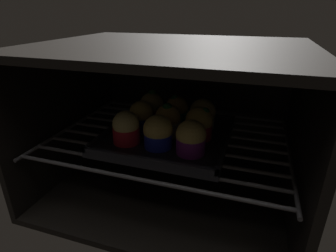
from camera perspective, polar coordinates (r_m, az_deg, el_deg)
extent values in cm
cube|color=black|center=(73.78, 0.48, -12.37)|extent=(59.00, 47.00, 1.50)
cube|color=black|center=(60.34, 0.60, 16.13)|extent=(59.00, 47.00, 1.50)
cube|color=black|center=(85.67, 5.21, 6.07)|extent=(59.00, 1.50, 34.00)
cube|color=black|center=(78.09, -20.02, 2.98)|extent=(1.50, 47.00, 34.00)
cube|color=black|center=(63.31, 26.19, -2.81)|extent=(1.50, 47.00, 34.00)
cylinder|color=#4C494C|center=(51.04, -6.13, -11.08)|extent=(54.00, 0.80, 0.80)
cylinder|color=#4C494C|center=(54.67, -4.09, -8.43)|extent=(54.00, 0.80, 0.80)
cylinder|color=#4C494C|center=(58.46, -2.34, -6.11)|extent=(54.00, 0.80, 0.80)
cylinder|color=#4C494C|center=(62.38, -0.81, -4.08)|extent=(54.00, 0.80, 0.80)
cylinder|color=#4C494C|center=(66.42, 0.52, -2.28)|extent=(54.00, 0.80, 0.80)
cylinder|color=#4C494C|center=(70.54, 1.70, -0.69)|extent=(54.00, 0.80, 0.80)
cylinder|color=#4C494C|center=(74.73, 2.75, 0.72)|extent=(54.00, 0.80, 0.80)
cylinder|color=#4C494C|center=(78.99, 3.68, 1.98)|extent=(54.00, 0.80, 0.80)
cylinder|color=#4C494C|center=(83.30, 4.52, 3.11)|extent=(54.00, 0.80, 0.80)
cylinder|color=#4C494C|center=(78.24, -18.66, 0.53)|extent=(0.80, 42.00, 0.80)
cylinder|color=#4C494C|center=(64.49, 24.13, -5.34)|extent=(0.80, 42.00, 0.80)
cube|color=black|center=(64.32, 0.00, -2.19)|extent=(28.12, 28.12, 1.20)
cube|color=black|center=(52.53, -4.71, -7.22)|extent=(28.12, 0.80, 1.00)
cube|color=black|center=(75.96, 3.23, 2.80)|extent=(28.12, 0.80, 1.00)
cube|color=black|center=(69.00, -10.84, 0.21)|extent=(0.80, 28.12, 1.00)
cube|color=black|center=(61.38, 12.22, -2.94)|extent=(0.80, 28.12, 1.00)
cylinder|color=red|center=(60.34, -8.68, -1.84)|extent=(5.99, 5.99, 3.46)
sphere|color=#E0CC7A|center=(59.29, -8.83, 0.42)|extent=(5.82, 5.82, 5.82)
cylinder|color=#1928B7|center=(57.69, -2.15, -2.80)|extent=(5.99, 5.99, 3.46)
sphere|color=#DBBC60|center=(56.69, -2.19, -0.67)|extent=(6.26, 6.26, 6.26)
sphere|color=#19511E|center=(55.69, -2.61, 1.24)|extent=(1.90, 1.90, 1.90)
cylinder|color=#7A238C|center=(55.43, 4.78, -4.02)|extent=(5.99, 5.99, 3.46)
sphere|color=#DBBC60|center=(54.40, 4.87, -1.83)|extent=(6.15, 6.15, 6.15)
cylinder|color=#1928B7|center=(65.98, -5.54, 0.59)|extent=(5.99, 5.99, 3.46)
sphere|color=gold|center=(64.97, -5.64, 2.83)|extent=(5.71, 5.71, 5.71)
cylinder|color=silver|center=(63.34, -0.26, -0.29)|extent=(5.99, 5.99, 3.46)
sphere|color=gold|center=(62.31, -0.27, 1.96)|extent=(5.84, 5.84, 5.84)
sphere|color=#1E6023|center=(61.11, -0.38, 3.88)|extent=(2.26, 2.26, 2.26)
cylinder|color=red|center=(62.01, 6.46, -0.99)|extent=(5.99, 5.99, 3.46)
sphere|color=gold|center=(61.01, 6.57, 1.19)|extent=(6.26, 6.26, 6.26)
sphere|color=#1E6023|center=(59.82, 7.83, 3.04)|extent=(1.73, 1.73, 1.73)
cylinder|color=red|center=(71.82, -3.40, 2.60)|extent=(5.99, 5.99, 3.46)
sphere|color=#DBBC60|center=(70.94, -3.45, 4.56)|extent=(6.18, 6.18, 6.18)
sphere|color=#1E6023|center=(70.58, -3.33, 6.68)|extent=(2.27, 2.27, 2.27)
cylinder|color=#0C8C84|center=(69.64, 1.77, 1.95)|extent=(5.99, 5.99, 3.46)
sphere|color=gold|center=(68.75, 1.80, 3.91)|extent=(5.75, 5.75, 5.75)
sphere|color=#1E6023|center=(68.11, 1.40, 5.57)|extent=(2.26, 2.26, 2.26)
cylinder|color=silver|center=(67.89, 7.18, 1.19)|extent=(5.99, 5.99, 3.46)
sphere|color=#DBBC60|center=(67.08, 7.28, 2.98)|extent=(6.42, 6.42, 6.42)
sphere|color=#28702D|center=(66.41, 7.12, 4.51)|extent=(1.75, 1.75, 1.75)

